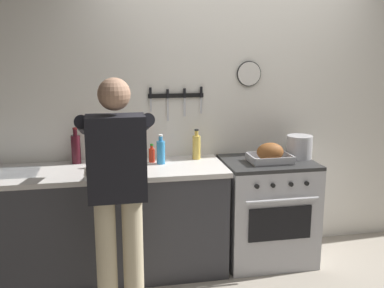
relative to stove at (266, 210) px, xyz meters
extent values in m
cube|color=white|center=(-0.22, 0.36, 0.85)|extent=(6.00, 0.10, 2.60)
cube|color=black|center=(-0.75, 0.30, 0.99)|extent=(0.48, 0.02, 0.04)
cube|color=silver|center=(-0.97, 0.29, 0.91)|extent=(0.02, 0.00, 0.11)
cube|color=black|center=(-0.97, 0.29, 1.02)|extent=(0.02, 0.02, 0.09)
cube|color=silver|center=(-0.82, 0.29, 0.87)|extent=(0.02, 0.00, 0.20)
cube|color=black|center=(-0.82, 0.29, 1.01)|extent=(0.02, 0.02, 0.08)
cube|color=silver|center=(-0.67, 0.29, 0.89)|extent=(0.02, 0.00, 0.16)
cube|color=black|center=(-0.67, 0.29, 1.01)|extent=(0.02, 0.02, 0.08)
cube|color=silver|center=(-0.53, 0.29, 0.90)|extent=(0.02, 0.00, 0.14)
cube|color=black|center=(-0.53, 0.29, 1.02)|extent=(0.02, 0.02, 0.09)
cylinder|color=white|center=(-0.10, 0.29, 1.17)|extent=(0.21, 0.02, 0.21)
torus|color=black|center=(-0.10, 0.29, 1.17)|extent=(0.22, 0.02, 0.22)
cube|color=#38383D|center=(-1.42, 0.00, -0.02)|extent=(2.00, 0.62, 0.86)
cube|color=silver|center=(-1.42, 0.00, 0.43)|extent=(2.03, 0.65, 0.04)
cube|color=#B2B5B7|center=(-2.10, 0.02, 0.39)|extent=(0.44, 0.36, 0.11)
cube|color=#BCBCC1|center=(0.00, 0.00, -0.02)|extent=(0.76, 0.62, 0.87)
cube|color=black|center=(0.00, -0.31, 0.00)|extent=(0.53, 0.01, 0.28)
cube|color=#2D2D2D|center=(0.00, 0.00, 0.43)|extent=(0.76, 0.62, 0.03)
cylinder|color=black|center=(-0.21, -0.32, 0.33)|extent=(0.04, 0.02, 0.04)
cylinder|color=black|center=(-0.08, -0.32, 0.33)|extent=(0.04, 0.02, 0.04)
cylinder|color=black|center=(0.08, -0.32, 0.33)|extent=(0.04, 0.02, 0.04)
cylinder|color=black|center=(0.21, -0.32, 0.33)|extent=(0.04, 0.02, 0.04)
cylinder|color=silver|center=(0.00, -0.34, 0.21)|extent=(0.61, 0.02, 0.02)
cylinder|color=#C6B793|center=(-1.38, -0.64, -0.02)|extent=(0.14, 0.14, 0.86)
cylinder|color=#C6B793|center=(-1.20, -0.64, -0.02)|extent=(0.14, 0.14, 0.86)
cube|color=black|center=(-1.29, -0.64, 0.69)|extent=(0.38, 0.22, 0.56)
sphere|color=#9E755B|center=(-1.29, -0.64, 1.10)|extent=(0.21, 0.21, 0.21)
cylinder|color=black|center=(-1.50, -0.40, 0.87)|extent=(0.09, 0.55, 0.22)
cylinder|color=black|center=(-1.08, -0.40, 0.87)|extent=(0.09, 0.55, 0.22)
cube|color=#B7B7BC|center=(-0.01, -0.06, 0.46)|extent=(0.34, 0.25, 0.01)
cube|color=#B7B7BC|center=(-0.01, -0.19, 0.49)|extent=(0.34, 0.01, 0.05)
cube|color=#B7B7BC|center=(-0.01, 0.06, 0.49)|extent=(0.34, 0.01, 0.05)
cube|color=#B7B7BC|center=(-0.18, -0.06, 0.49)|extent=(0.01, 0.25, 0.05)
cube|color=#B7B7BC|center=(0.16, -0.06, 0.49)|extent=(0.01, 0.25, 0.05)
ellipsoid|color=brown|center=(-0.01, -0.06, 0.54)|extent=(0.23, 0.17, 0.16)
cylinder|color=#B7B7BC|center=(0.30, 0.04, 0.55)|extent=(0.22, 0.22, 0.20)
cube|color=tan|center=(-1.33, -0.07, 0.46)|extent=(0.36, 0.24, 0.02)
cylinder|color=gold|center=(-0.59, 0.17, 0.55)|extent=(0.07, 0.07, 0.20)
cylinder|color=gold|center=(-0.59, 0.17, 0.68)|extent=(0.03, 0.03, 0.04)
cylinder|color=black|center=(-0.59, 0.17, 0.71)|extent=(0.03, 0.03, 0.01)
cylinder|color=#47141E|center=(-1.60, 0.22, 0.57)|extent=(0.08, 0.08, 0.24)
cylinder|color=#47141E|center=(-1.60, 0.22, 0.71)|extent=(0.03, 0.03, 0.05)
cylinder|color=maroon|center=(-1.60, 0.22, 0.75)|extent=(0.04, 0.04, 0.01)
cylinder|color=#338CCC|center=(-0.91, 0.07, 0.55)|extent=(0.07, 0.07, 0.19)
cylinder|color=#338CCC|center=(-0.91, 0.07, 0.66)|extent=(0.03, 0.03, 0.04)
cylinder|color=white|center=(-0.91, 0.07, 0.69)|extent=(0.04, 0.04, 0.01)
cylinder|color=#997F4C|center=(-1.15, 0.03, 0.55)|extent=(0.07, 0.07, 0.20)
cylinder|color=#997F4C|center=(-1.15, 0.03, 0.67)|extent=(0.03, 0.03, 0.04)
cylinder|color=black|center=(-1.15, 0.03, 0.70)|extent=(0.03, 0.03, 0.01)
cylinder|color=red|center=(-0.98, 0.14, 0.51)|extent=(0.05, 0.05, 0.12)
cylinder|color=red|center=(-0.98, 0.14, 0.58)|extent=(0.02, 0.02, 0.03)
cylinder|color=#197219|center=(-0.98, 0.14, 0.60)|extent=(0.03, 0.03, 0.01)
cylinder|color=black|center=(-1.36, 0.05, 0.53)|extent=(0.06, 0.06, 0.16)
cylinder|color=black|center=(-1.36, 0.05, 0.62)|extent=(0.03, 0.03, 0.03)
cylinder|color=#B21919|center=(-1.36, 0.05, 0.65)|extent=(0.03, 0.03, 0.01)
camera|label=1|loc=(-1.35, -3.49, 1.39)|focal=41.69mm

